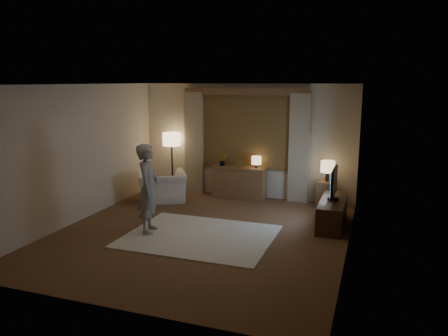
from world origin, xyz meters
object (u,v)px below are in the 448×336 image
at_px(sideboard, 239,183).
at_px(person, 148,188).
at_px(side_table, 326,194).
at_px(tv_stand, 332,213).
at_px(armchair, 162,187).

xyz_separation_m(sideboard, person, (-0.81, -2.75, 0.46)).
distance_m(side_table, person, 3.91).
xyz_separation_m(sideboard, tv_stand, (2.22, -1.30, -0.10)).
relative_size(sideboard, side_table, 2.14).
distance_m(sideboard, armchair, 1.76).
xyz_separation_m(armchair, tv_stand, (3.77, -0.46, -0.08)).
distance_m(sideboard, side_table, 1.98).
relative_size(side_table, person, 0.35).
xyz_separation_m(armchair, person, (0.74, -1.91, 0.47)).
bearing_deg(person, armchair, 6.30).
xyz_separation_m(side_table, person, (-2.78, -2.70, 0.53)).
relative_size(armchair, person, 0.65).
bearing_deg(armchair, person, 79.79).
bearing_deg(side_table, tv_stand, -78.68).
xyz_separation_m(sideboard, side_table, (1.97, -0.05, -0.07)).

